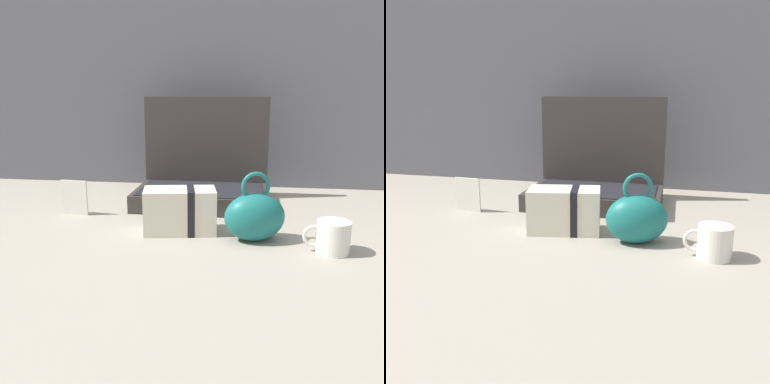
% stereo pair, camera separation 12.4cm
% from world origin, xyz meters
% --- Properties ---
extents(ground_plane, '(6.00, 6.00, 0.00)m').
position_xyz_m(ground_plane, '(0.00, 0.00, 0.00)').
color(ground_plane, '#9E9384').
extents(back_wall, '(3.20, 0.06, 1.40)m').
position_xyz_m(back_wall, '(0.00, 0.58, 0.70)').
color(back_wall, '#56565B').
rests_on(back_wall, ground_plane).
extents(open_suitcase, '(0.47, 0.29, 0.38)m').
position_xyz_m(open_suitcase, '(-0.00, 0.27, 0.09)').
color(open_suitcase, '#332D2B').
rests_on(open_suitcase, ground_plane).
extents(teal_pouch_handbag, '(0.19, 0.15, 0.19)m').
position_xyz_m(teal_pouch_handbag, '(0.18, -0.11, 0.07)').
color(teal_pouch_handbag, '#196B66').
rests_on(teal_pouch_handbag, ground_plane).
extents(cream_toiletry_bag, '(0.22, 0.14, 0.13)m').
position_xyz_m(cream_toiletry_bag, '(-0.03, -0.07, 0.06)').
color(cream_toiletry_bag, beige).
rests_on(cream_toiletry_bag, ground_plane).
extents(coffee_mug, '(0.12, 0.08, 0.08)m').
position_xyz_m(coffee_mug, '(0.38, -0.17, 0.04)').
color(coffee_mug, silver).
rests_on(coffee_mug, ground_plane).
extents(info_card_left, '(0.09, 0.02, 0.12)m').
position_xyz_m(info_card_left, '(-0.41, 0.06, 0.06)').
color(info_card_left, silver).
rests_on(info_card_left, ground_plane).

